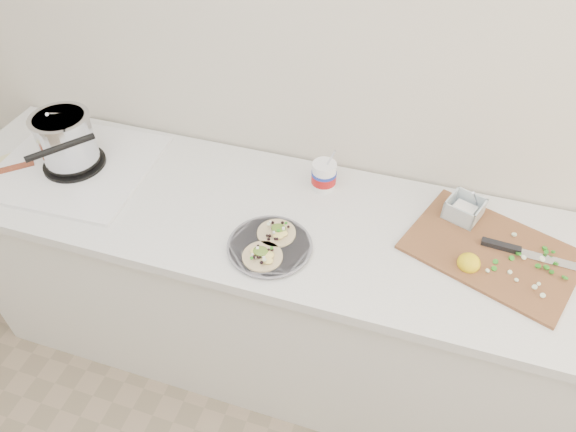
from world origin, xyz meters
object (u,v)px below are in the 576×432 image
(stove, at_px, (70,149))
(cutboard, at_px, (491,244))
(bacon_plate, at_px, (15,170))
(tub, at_px, (325,173))
(taco_plate, at_px, (270,244))

(stove, distance_m, cutboard, 1.51)
(bacon_plate, bearing_deg, tub, 13.13)
(tub, relative_size, cutboard, 0.34)
(stove, bearing_deg, tub, 8.01)
(stove, bearing_deg, cutboard, -0.95)
(taco_plate, xyz_separation_m, tub, (0.09, 0.34, 0.05))
(tub, relative_size, bacon_plate, 0.91)
(stove, height_order, taco_plate, stove)
(cutboard, xyz_separation_m, bacon_plate, (-1.71, -0.13, -0.01))
(taco_plate, bearing_deg, bacon_plate, 175.69)
(stove, distance_m, taco_plate, 0.86)
(stove, xyz_separation_m, taco_plate, (0.84, -0.17, -0.07))
(tub, height_order, bacon_plate, tub)
(stove, relative_size, taco_plate, 2.13)
(stove, xyz_separation_m, bacon_plate, (-0.20, -0.09, -0.08))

